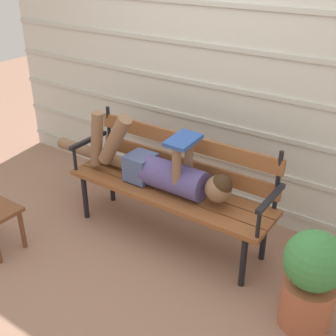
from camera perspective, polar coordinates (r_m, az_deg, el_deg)
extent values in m
plane|color=#936B56|center=(3.42, -1.04, -9.88)|extent=(12.00, 12.00, 0.00)
cube|color=beige|center=(3.53, 6.38, 10.85)|extent=(4.58, 0.06, 2.15)
cube|color=#B7B7AD|center=(3.87, 5.42, -2.47)|extent=(4.58, 0.02, 0.04)
cube|color=#B7B7AD|center=(3.73, 5.63, 1.63)|extent=(4.58, 0.02, 0.04)
cube|color=#B7B7AD|center=(3.60, 5.85, 6.04)|extent=(4.58, 0.02, 0.04)
cube|color=#B7B7AD|center=(3.50, 6.09, 10.72)|extent=(4.58, 0.02, 0.04)
cube|color=#B7B7AD|center=(3.43, 6.35, 15.65)|extent=(4.58, 0.02, 0.04)
cube|color=#B7B7AD|center=(3.38, 6.64, 20.75)|extent=(4.58, 0.02, 0.04)
cube|color=brown|center=(3.16, -1.50, -4.18)|extent=(1.65, 0.14, 0.04)
cube|color=brown|center=(3.26, 0.00, -3.09)|extent=(1.65, 0.14, 0.04)
cube|color=brown|center=(3.37, 1.41, -2.05)|extent=(1.65, 0.14, 0.04)
cube|color=brown|center=(3.35, 2.06, 0.46)|extent=(1.59, 0.05, 0.11)
cube|color=brown|center=(3.27, 2.12, 3.58)|extent=(1.59, 0.05, 0.11)
cylinder|color=black|center=(3.73, -7.80, 4.85)|extent=(0.03, 0.03, 0.44)
cylinder|color=black|center=(3.01, 14.34, -1.61)|extent=(0.03, 0.03, 0.44)
cylinder|color=black|center=(3.68, -10.91, -3.77)|extent=(0.04, 0.04, 0.40)
cylinder|color=black|center=(2.98, 9.93, -12.11)|extent=(0.04, 0.04, 0.40)
cylinder|color=black|center=(3.88, -7.43, -1.67)|extent=(0.04, 0.04, 0.40)
cylinder|color=black|center=(3.23, 12.57, -8.84)|extent=(0.04, 0.04, 0.40)
cube|color=black|center=(3.63, -10.49, 3.61)|extent=(0.04, 0.41, 0.03)
cylinder|color=black|center=(3.57, -12.24, 1.22)|extent=(0.03, 0.03, 0.20)
cube|color=black|center=(2.84, 13.48, -3.91)|extent=(0.04, 0.41, 0.03)
cylinder|color=black|center=(2.76, 11.89, -7.22)|extent=(0.03, 0.03, 0.20)
cylinder|color=#514784|center=(3.17, 0.78, -1.32)|extent=(0.50, 0.23, 0.23)
cube|color=#475684|center=(3.33, -3.65, 0.15)|extent=(0.20, 0.22, 0.20)
sphere|color=brown|center=(2.99, 6.68, -2.75)|extent=(0.19, 0.19, 0.19)
sphere|color=#382314|center=(2.97, 7.06, -2.31)|extent=(0.16, 0.16, 0.16)
cylinder|color=brown|center=(3.32, -7.08, 3.69)|extent=(0.33, 0.11, 0.45)
cylinder|color=brown|center=(3.46, -9.40, 3.83)|extent=(0.16, 0.09, 0.47)
cylinder|color=brown|center=(3.71, -9.35, 1.79)|extent=(0.87, 0.10, 0.10)
cylinder|color=brown|center=(3.00, 1.13, 0.25)|extent=(0.06, 0.06, 0.31)
cylinder|color=brown|center=(3.12, 2.76, 1.36)|extent=(0.06, 0.06, 0.31)
cube|color=#284C9E|center=(2.99, 2.01, 3.70)|extent=(0.19, 0.26, 0.05)
cylinder|color=brown|center=(3.47, -18.75, -7.64)|extent=(0.04, 0.04, 0.33)
cylinder|color=#AD5B3D|center=(2.85, 17.82, -16.68)|extent=(0.31, 0.31, 0.31)
sphere|color=#3D8442|center=(2.64, 18.84, -11.53)|extent=(0.36, 0.36, 0.36)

